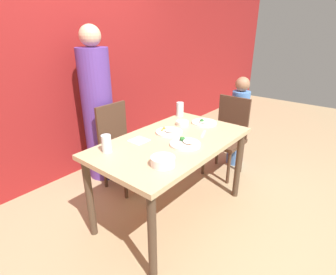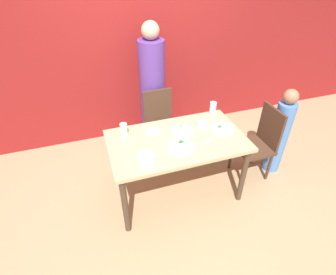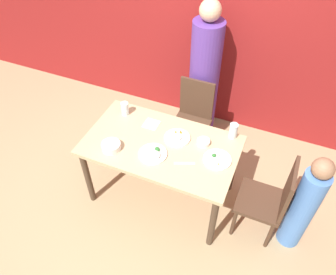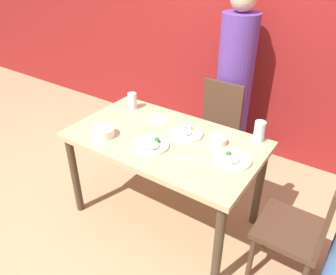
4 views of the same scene
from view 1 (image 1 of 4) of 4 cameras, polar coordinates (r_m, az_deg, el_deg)
ground_plane at (r=2.62m, az=0.79°, el=-15.91°), size 10.00×10.00×0.00m
wall_back at (r=3.15m, az=-20.66°, el=16.13°), size 10.00×0.06×2.70m
dining_table at (r=2.27m, az=0.88°, el=-2.64°), size 1.40×0.81×0.76m
chair_adult_spot at (r=2.85m, az=-10.35°, el=-1.53°), size 0.40×0.40×0.91m
chair_child_spot at (r=3.15m, az=12.82°, el=0.67°), size 0.40×0.40×0.91m
person_adult at (r=3.00m, az=-14.95°, el=5.36°), size 0.33×0.33×1.68m
person_child at (r=3.37m, az=15.03°, el=2.78°), size 0.21×0.21×1.12m
bowl_curry at (r=1.82m, az=-1.12°, el=-5.10°), size 0.17×0.17×0.06m
plate_rice_adult at (r=2.14m, az=3.92°, el=-1.25°), size 0.25×0.25×0.06m
plate_rice_child at (r=2.37m, az=0.25°, el=1.28°), size 0.24×0.24×0.05m
plate_noodles at (r=2.63m, az=7.92°, el=3.29°), size 0.25×0.25×0.06m
bowl_rice_small at (r=2.57m, az=3.16°, el=3.20°), size 0.12×0.12×0.04m
glass_water_tall at (r=2.05m, az=-13.24°, el=-1.30°), size 0.07×0.07×0.14m
glass_water_short at (r=2.83m, az=2.62°, el=6.17°), size 0.08×0.08×0.15m
napkin_folded at (r=2.23m, az=-6.37°, el=-0.66°), size 0.14×0.14×0.01m
fork_steel at (r=2.37m, az=7.70°, el=0.79°), size 0.17×0.09×0.01m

